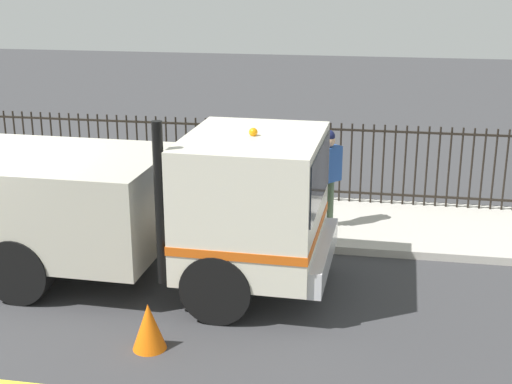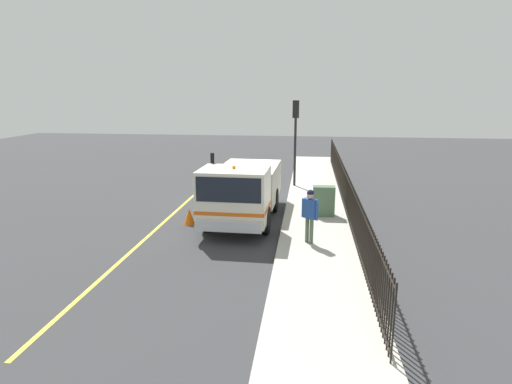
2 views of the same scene
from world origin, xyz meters
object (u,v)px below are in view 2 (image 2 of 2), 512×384
at_px(traffic_light_near, 296,126).
at_px(traffic_cone, 189,216).
at_px(utility_cabinet, 324,201).
at_px(work_truck, 242,188).
at_px(worker_standing, 310,211).

xyz_separation_m(traffic_light_near, traffic_cone, (-3.64, -6.59, -2.84)).
bearing_deg(utility_cabinet, work_truck, -165.75).
height_order(work_truck, utility_cabinet, work_truck).
height_order(work_truck, worker_standing, work_truck).
height_order(traffic_light_near, traffic_cone, traffic_light_near).
bearing_deg(work_truck, traffic_light_near, -104.64).
bearing_deg(worker_standing, traffic_cone, 17.71).
distance_m(work_truck, utility_cabinet, 3.19).
distance_m(worker_standing, utility_cabinet, 3.22).
distance_m(work_truck, traffic_cone, 2.21).
relative_size(traffic_light_near, traffic_cone, 7.06).
bearing_deg(traffic_cone, traffic_light_near, 61.09).
bearing_deg(utility_cabinet, traffic_cone, -164.93).
relative_size(traffic_light_near, utility_cabinet, 3.69).
relative_size(worker_standing, traffic_light_near, 0.41).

